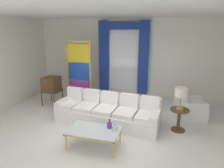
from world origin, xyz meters
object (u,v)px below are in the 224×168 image
(couch_white_long, at_px, (108,112))
(bottle_blue_decanter, at_px, (109,125))
(vintage_tv, at_px, (51,84))
(bottle_crystal_tall, at_px, (115,128))
(armchair_white, at_px, (188,108))
(stained_glass_divider, at_px, (79,73))
(round_side_table, at_px, (179,118))
(peacock_figurine, at_px, (86,99))
(coffee_table, at_px, (94,131))
(table_lamp_brass, at_px, (181,93))

(couch_white_long, relative_size, bottle_blue_decanter, 13.33)
(vintage_tv, bearing_deg, bottle_crystal_tall, -34.99)
(couch_white_long, xyz_separation_m, armchair_white, (2.24, 0.98, -0.02))
(vintage_tv, distance_m, stained_glass_divider, 1.04)
(couch_white_long, distance_m, bottle_blue_decanter, 1.16)
(bottle_crystal_tall, bearing_deg, round_side_table, 40.42)
(bottle_blue_decanter, relative_size, armchair_white, 0.24)
(stained_glass_divider, height_order, peacock_figurine, stained_glass_divider)
(bottle_blue_decanter, distance_m, peacock_figurine, 2.67)
(bottle_blue_decanter, bearing_deg, stained_glass_divider, 127.25)
(bottle_crystal_tall, bearing_deg, bottle_blue_decanter, 148.83)
(bottle_crystal_tall, xyz_separation_m, peacock_figurine, (-1.65, 2.27, -0.26))
(vintage_tv, height_order, round_side_table, vintage_tv)
(bottle_blue_decanter, relative_size, stained_glass_divider, 0.10)
(peacock_figurine, bearing_deg, bottle_blue_decanter, -55.32)
(coffee_table, xyz_separation_m, bottle_blue_decanter, (0.31, 0.19, 0.11))
(table_lamp_brass, bearing_deg, couch_white_long, -179.15)
(bottle_crystal_tall, relative_size, armchair_white, 0.23)
(bottle_crystal_tall, distance_m, peacock_figurine, 2.82)
(vintage_tv, height_order, armchair_white, vintage_tv)
(couch_white_long, xyz_separation_m, coffee_table, (0.06, -1.27, 0.07))
(couch_white_long, bearing_deg, armchair_white, 23.74)
(peacock_figurine, distance_m, table_lamp_brass, 3.34)
(vintage_tv, distance_m, round_side_table, 4.32)
(table_lamp_brass, bearing_deg, bottle_crystal_tall, -139.58)
(bottle_blue_decanter, bearing_deg, round_side_table, 35.60)
(stained_glass_divider, height_order, table_lamp_brass, stained_glass_divider)
(vintage_tv, relative_size, peacock_figurine, 2.24)
(vintage_tv, xyz_separation_m, peacock_figurine, (1.17, 0.29, -0.51))
(couch_white_long, distance_m, stained_glass_divider, 2.25)
(bottle_blue_decanter, bearing_deg, armchair_white, 47.91)
(coffee_table, bearing_deg, couch_white_long, 92.80)
(armchair_white, bearing_deg, peacock_figurine, 178.07)
(couch_white_long, xyz_separation_m, table_lamp_brass, (1.92, 0.03, 0.72))
(coffee_table, bearing_deg, bottle_blue_decanter, 31.20)
(vintage_tv, bearing_deg, bottle_blue_decanter, -35.18)
(couch_white_long, height_order, stained_glass_divider, stained_glass_divider)
(armchair_white, height_order, stained_glass_divider, stained_glass_divider)
(vintage_tv, bearing_deg, coffee_table, -41.20)
(vintage_tv, distance_m, table_lamp_brass, 4.31)
(bottle_blue_decanter, relative_size, table_lamp_brass, 0.39)
(bottle_blue_decanter, bearing_deg, couch_white_long, 108.91)
(bottle_crystal_tall, distance_m, vintage_tv, 3.46)
(round_side_table, bearing_deg, bottle_crystal_tall, -139.58)
(peacock_figurine, relative_size, table_lamp_brass, 1.05)
(bottle_blue_decanter, xyz_separation_m, round_side_table, (1.55, 1.11, -0.13))
(bottle_blue_decanter, relative_size, vintage_tv, 0.17)
(vintage_tv, relative_size, table_lamp_brass, 2.36)
(armchair_white, xyz_separation_m, stained_glass_divider, (-3.79, 0.46, 0.77))
(stained_glass_divider, xyz_separation_m, round_side_table, (3.48, -1.42, -0.70))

